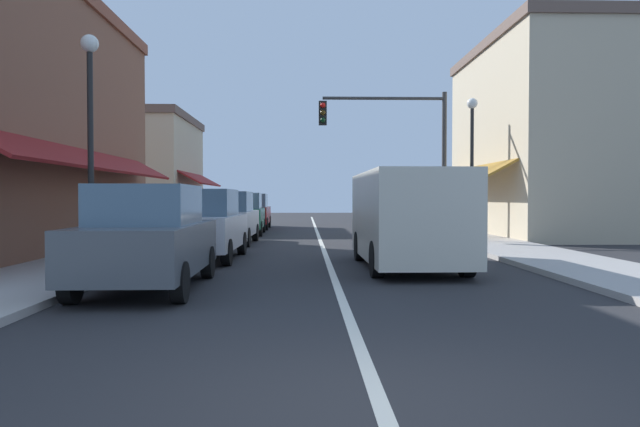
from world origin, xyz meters
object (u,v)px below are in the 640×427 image
van_in_lane (407,216)px  traffic_signal_mast_arm (401,138)px  street_lamp_right_mid (472,146)px  parked_car_second_left (203,225)px  parked_car_distant_left (252,211)px  parked_car_third_left (228,218)px  parked_car_far_left (243,214)px  street_lamp_left_near (90,114)px  parked_car_nearest_left (148,238)px

van_in_lane → traffic_signal_mast_arm: bearing=80.8°
traffic_signal_mast_arm → street_lamp_right_mid: 3.37m
street_lamp_right_mid → parked_car_second_left: bearing=-148.9°
parked_car_second_left → parked_car_distant_left: 14.77m
van_in_lane → parked_car_third_left: bearing=124.3°
parked_car_far_left → parked_car_distant_left: size_ratio=1.01×
parked_car_second_left → street_lamp_right_mid: 9.89m
street_lamp_left_near → street_lamp_right_mid: 12.60m
parked_car_second_left → street_lamp_left_near: size_ratio=0.85×
parked_car_nearest_left → street_lamp_left_near: size_ratio=0.85×
parked_car_third_left → parked_car_distant_left: 9.66m
parked_car_second_left → traffic_signal_mast_arm: traffic_signal_mast_arm is taller
parked_car_distant_left → parked_car_far_left: bearing=-90.1°
street_lamp_right_mid → parked_car_nearest_left: bearing=-130.4°
parked_car_nearest_left → parked_car_far_left: size_ratio=1.00×
parked_car_nearest_left → street_lamp_right_mid: size_ratio=0.84×
parked_car_nearest_left → parked_car_distant_left: same height
parked_car_far_left → street_lamp_left_near: street_lamp_left_near is taller
street_lamp_right_mid → parked_car_distant_left: bearing=130.3°
parked_car_nearest_left → parked_car_second_left: same height
parked_car_third_left → street_lamp_right_mid: 8.61m
parked_car_third_left → traffic_signal_mast_arm: traffic_signal_mast_arm is taller
parked_car_nearest_left → parked_car_second_left: 4.82m
parked_car_far_left → parked_car_distant_left: same height
parked_car_distant_left → traffic_signal_mast_arm: traffic_signal_mast_arm is taller
parked_car_third_left → street_lamp_right_mid: size_ratio=0.84×
parked_car_nearest_left → parked_car_third_left: same height
parked_car_nearest_left → traffic_signal_mast_arm: traffic_signal_mast_arm is taller
traffic_signal_mast_arm → parked_car_second_left: bearing=-129.2°
parked_car_second_left → parked_car_nearest_left: bearing=-90.0°
parked_car_nearest_left → parked_car_far_left: bearing=89.2°
parked_car_second_left → street_lamp_right_mid: size_ratio=0.84×
street_lamp_left_near → parked_car_nearest_left: bearing=-51.3°
parked_car_third_left → parked_car_second_left: bearing=-88.4°
parked_car_third_left → parked_car_far_left: size_ratio=1.00×
parked_car_nearest_left → parked_car_third_left: size_ratio=1.00×
parked_car_distant_left → street_lamp_left_near: 17.69m
parked_car_second_left → parked_car_distant_left: bearing=91.7°
street_lamp_left_near → parked_car_distant_left: bearing=84.4°
parked_car_distant_left → van_in_lane: size_ratio=0.79×
parked_car_nearest_left → street_lamp_right_mid: bearing=48.9°
parked_car_third_left → traffic_signal_mast_arm: (6.27, 2.51, 2.96)m
parked_car_second_left → parked_car_far_left: same height
parked_car_distant_left → street_lamp_right_mid: (8.33, -9.82, 2.43)m
traffic_signal_mast_arm → parked_car_third_left: bearing=-158.2°
parked_car_far_left → traffic_signal_mast_arm: traffic_signal_mast_arm is taller
street_lamp_left_near → street_lamp_right_mid: (10.02, 7.63, 0.03)m
parked_car_third_left → street_lamp_right_mid: bearing=-0.1°
traffic_signal_mast_arm → street_lamp_right_mid: traffic_signal_mast_arm is taller
parked_car_distant_left → street_lamp_left_near: size_ratio=0.85×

